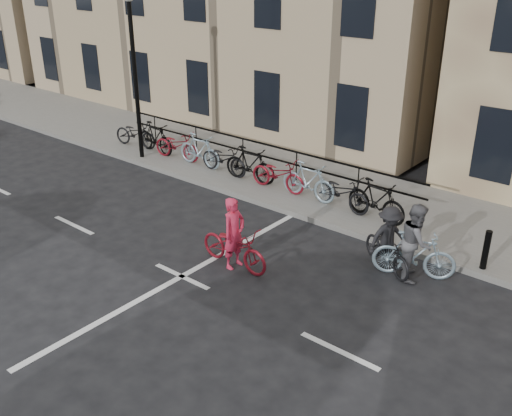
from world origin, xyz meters
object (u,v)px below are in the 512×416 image
Objects in this scene: cyclist_grey at (415,248)px; cyclist_pink at (234,243)px; lamp_post at (133,55)px; cyclist_dark at (388,245)px.

cyclist_pink is at bearing 99.17° from cyclist_grey.
cyclist_pink is at bearing -25.13° from lamp_post.
cyclist_dark is at bearing 70.02° from cyclist_grey.
cyclist_pink is 1.02× the size of cyclist_grey.
lamp_post is 8.35m from cyclist_pink.
cyclist_grey is at bearing -56.03° from cyclist_pink.
lamp_post reaches higher than cyclist_dark.
cyclist_pink is 1.07× the size of cyclist_dark.
lamp_post reaches higher than cyclist_pink.
lamp_post is at bearing 59.68° from cyclist_grey.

